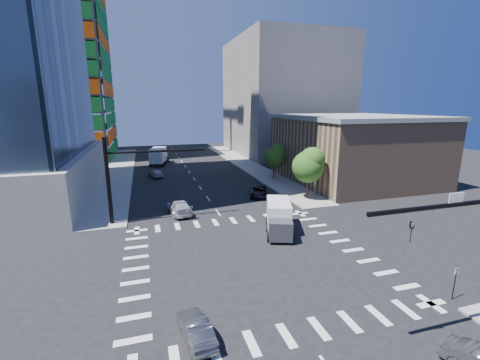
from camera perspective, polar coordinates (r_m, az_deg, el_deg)
name	(u,v)px	position (r m, az deg, el deg)	size (l,w,h in m)	color
ground	(251,259)	(26.94, 1.97, -13.85)	(160.00, 160.00, 0.00)	black
road_markings	(251,259)	(26.94, 1.97, -13.84)	(20.00, 20.00, 0.01)	silver
sidewalk_ne	(247,164)	(67.00, 1.18, 2.78)	(5.00, 60.00, 0.15)	gray
sidewalk_nw	(119,171)	(64.05, -20.64, 1.43)	(5.00, 60.00, 0.15)	gray
construction_building	(44,47)	(87.75, -31.46, 19.52)	(25.16, 34.50, 70.60)	slate
commercial_building	(353,148)	(55.84, 19.46, 5.36)	(20.50, 22.50, 10.60)	#8F6D53
bg_building_ne	(283,98)	(85.13, 7.63, 14.32)	(24.00, 30.00, 28.00)	slate
signal_mast_nw	(123,173)	(34.93, -20.07, 1.26)	(10.20, 0.40, 9.00)	black
tree_south	(309,165)	(42.57, 12.22, 2.70)	(4.16, 4.16, 6.82)	#382316
tree_north	(275,156)	(53.46, 6.29, 4.27)	(3.54, 3.52, 5.78)	#382316
no_parking_sign	(455,280)	(25.43, 33.91, -14.53)	(0.30, 0.06, 2.20)	black
car_nb_far	(259,191)	(43.98, 3.34, -2.05)	(2.22, 4.82, 1.34)	black
car_sb_near	(179,207)	(37.73, -10.75, -4.72)	(2.17, 5.35, 1.55)	silver
car_sb_mid	(156,173)	(57.34, -14.78, 1.18)	(1.66, 4.14, 1.41)	#9A9DA1
car_sb_cross	(196,329)	(19.00, -7.89, -24.76)	(1.29, 3.70, 1.22)	#4D4D52
box_truck_near	(279,220)	(31.65, 6.96, -7.11)	(4.16, 6.11, 2.95)	black
box_truck_far	(159,157)	(69.82, -14.14, 4.04)	(4.42, 7.22, 3.52)	black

